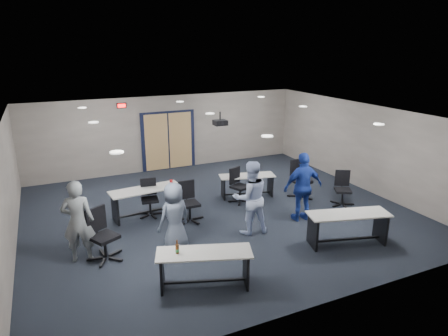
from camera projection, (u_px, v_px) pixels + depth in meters
name	position (u px, v px, depth m)	size (l,w,h in m)	color
floor	(218.00, 212.00, 11.02)	(10.00, 10.00, 0.00)	black
back_wall	(168.00, 133.00, 14.52)	(10.00, 0.04, 2.70)	slate
front_wall	(325.00, 237.00, 6.72)	(10.00, 0.04, 2.70)	slate
left_wall	(7.00, 194.00, 8.63)	(0.04, 9.00, 2.70)	slate
right_wall	(362.00, 146.00, 12.61)	(0.04, 9.00, 2.70)	slate
ceiling	(217.00, 115.00, 10.22)	(10.00, 9.00, 0.04)	silver
double_door	(169.00, 141.00, 14.58)	(2.00, 0.07, 2.20)	black
exit_sign	(122.00, 106.00, 13.51)	(0.32, 0.07, 0.18)	black
ceiling_projector	(220.00, 122.00, 10.86)	(0.35, 0.32, 0.37)	black
ceiling_can_lights	(214.00, 115.00, 10.44)	(6.24, 5.74, 0.02)	white
table_front_left	(204.00, 263.00, 7.53)	(1.89, 1.16, 1.00)	beige
table_front_right	(348.00, 223.00, 9.16)	(1.97, 1.11, 0.76)	beige
table_back_left	(146.00, 197.00, 10.67)	(1.94, 0.80, 0.89)	beige
table_back_right	(247.00, 182.00, 12.06)	(1.74, 0.94, 0.67)	beige
chair_back_a	(150.00, 198.00, 10.68)	(0.63, 0.63, 1.00)	black
chair_back_b	(190.00, 202.00, 10.34)	(0.66, 0.66, 1.05)	black
chair_back_c	(240.00, 185.00, 11.61)	(0.64, 0.64, 1.02)	black
chair_back_d	(301.00, 180.00, 11.92)	(0.72, 0.72, 1.15)	black
chair_loose_left	(104.00, 235.00, 8.46)	(0.72, 0.72, 1.15)	black
chair_loose_right	(343.00, 189.00, 11.36)	(0.63, 0.63, 1.00)	black
person_gray	(78.00, 221.00, 8.33)	(0.66, 0.43, 1.81)	gray
person_plaid	(174.00, 217.00, 8.84)	(0.77, 0.50, 1.58)	slate
person_lightblue	(250.00, 198.00, 9.60)	(0.89, 0.69, 1.83)	#BED0FC
person_navy	(303.00, 187.00, 10.31)	(1.07, 0.45, 1.83)	#1C379D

